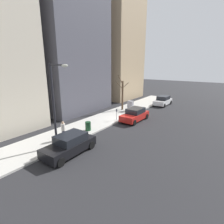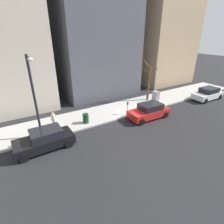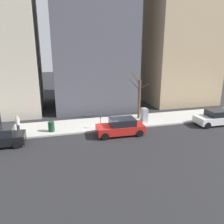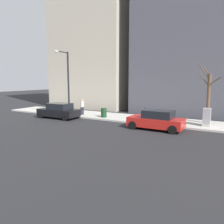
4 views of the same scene
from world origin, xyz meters
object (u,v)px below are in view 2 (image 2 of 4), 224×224
(parked_car_white, at_px, (208,94))
(parking_meter, at_px, (128,107))
(bare_tree, at_px, (149,82))
(trash_bin, at_px, (86,118))
(pedestrian_near_meter, at_px, (54,120))
(office_tower_left, at_px, (163,4))
(utility_box, at_px, (156,97))
(streetlamp, at_px, (34,93))
(parked_car_black, at_px, (45,140))
(office_block_center, at_px, (91,17))
(parked_car_red, at_px, (149,111))

(parked_car_white, relative_size, parking_meter, 3.14)
(parking_meter, relative_size, bare_tree, 0.26)
(parking_meter, bearing_deg, trash_bin, 84.30)
(pedestrian_near_meter, bearing_deg, office_tower_left, -54.24)
(parked_car_white, xyz_separation_m, utility_box, (2.34, 6.92, 0.11))
(trash_bin, bearing_deg, parked_car_white, -96.83)
(parking_meter, bearing_deg, streetlamp, 91.11)
(trash_bin, xyz_separation_m, office_tower_left, (9.16, -17.82, 11.35))
(trash_bin, bearing_deg, parked_car_black, 115.01)
(trash_bin, distance_m, office_block_center, 14.37)
(pedestrian_near_meter, bearing_deg, parked_car_black, 162.91)
(bare_tree, height_order, office_tower_left, office_tower_left)
(parked_car_red, relative_size, bare_tree, 0.83)
(parked_car_black, xyz_separation_m, trash_bin, (1.92, -4.10, -0.14))
(utility_box, relative_size, office_tower_left, 0.06)
(parking_meter, height_order, bare_tree, bare_tree)
(parked_car_white, bearing_deg, office_tower_left, -6.92)
(parking_meter, distance_m, office_block_center, 13.39)
(parking_meter, relative_size, streetlamp, 0.21)
(utility_box, bearing_deg, bare_tree, 4.96)
(parking_meter, xyz_separation_m, bare_tree, (2.16, -4.70, 1.45))
(utility_box, height_order, office_tower_left, office_tower_left)
(parked_car_black, xyz_separation_m, pedestrian_near_meter, (2.20, -1.25, 0.35))
(streetlamp, distance_m, pedestrian_near_meter, 3.30)
(parked_car_red, bearing_deg, pedestrian_near_meter, 76.65)
(parked_car_white, height_order, office_block_center, office_block_center)
(pedestrian_near_meter, bearing_deg, utility_box, -76.92)
(utility_box, height_order, streetlamp, streetlamp)
(bare_tree, relative_size, office_tower_left, 0.21)
(parked_car_black, distance_m, pedestrian_near_meter, 2.55)
(office_block_center, bearing_deg, parked_car_white, -137.06)
(parked_car_red, xyz_separation_m, utility_box, (2.49, -3.32, 0.11))
(parked_car_white, relative_size, office_block_center, 0.22)
(parked_car_black, height_order, streetlamp, streetlamp)
(parked_car_white, bearing_deg, pedestrian_near_meter, 84.51)
(office_block_center, bearing_deg, trash_bin, 150.09)
(parking_meter, height_order, streetlamp, streetlamp)
(streetlamp, height_order, office_tower_left, office_tower_left)
(trash_bin, height_order, pedestrian_near_meter, pedestrian_near_meter)
(bare_tree, bearing_deg, parked_car_white, -117.48)
(pedestrian_near_meter, height_order, office_block_center, office_block_center)
(parked_car_white, relative_size, streetlamp, 0.65)
(parked_car_black, bearing_deg, parked_car_white, -91.01)
(streetlamp, xyz_separation_m, trash_bin, (0.62, -4.09, -3.42))
(trash_bin, bearing_deg, streetlamp, 98.59)
(parked_car_white, bearing_deg, office_block_center, 44.09)
(parked_car_white, xyz_separation_m, parked_car_black, (0.03, 20.35, 0.00))
(trash_bin, bearing_deg, utility_box, -87.54)
(bare_tree, bearing_deg, office_tower_left, -49.12)
(streetlamp, relative_size, pedestrian_near_meter, 3.92)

